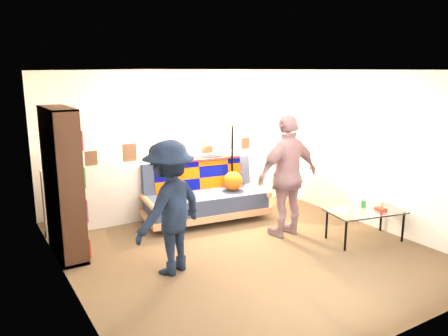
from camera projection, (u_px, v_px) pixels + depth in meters
name	position (u px, v px, depth m)	size (l,w,h in m)	color
ground	(239.00, 247.00, 6.07)	(5.00, 5.00, 0.00)	brown
room_shell	(221.00, 124.00, 6.10)	(4.60, 5.05, 2.45)	silver
half_wall_ledge	(182.00, 184.00, 7.46)	(4.45, 0.15, 1.00)	silver
ledge_decor	(169.00, 147.00, 7.18)	(2.97, 0.02, 0.45)	brown
futon_sofa	(205.00, 195.00, 7.15)	(2.09, 1.17, 0.86)	tan
bookshelf	(63.00, 188.00, 5.64)	(0.33, 0.98, 1.95)	#311A10
coffee_table	(366.00, 212.00, 6.24)	(1.16, 0.79, 0.55)	black
floor_lamp	(232.00, 147.00, 7.42)	(0.32, 0.30, 1.60)	black
person_left	(170.00, 208.00, 5.16)	(1.04, 0.60, 1.62)	black
person_right	(288.00, 176.00, 6.35)	(1.06, 0.44, 1.80)	#C98294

